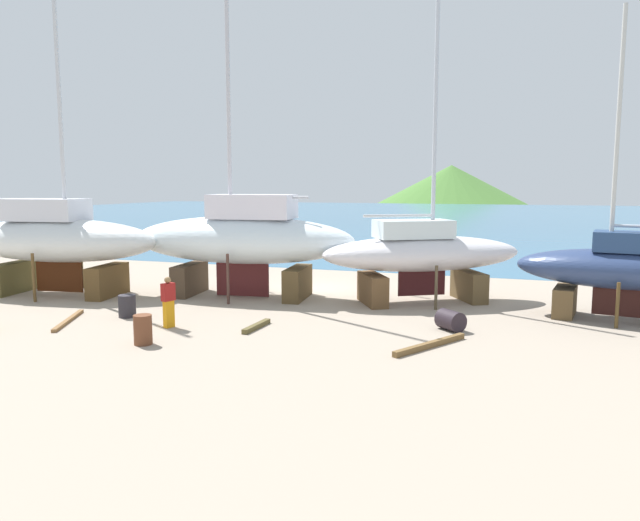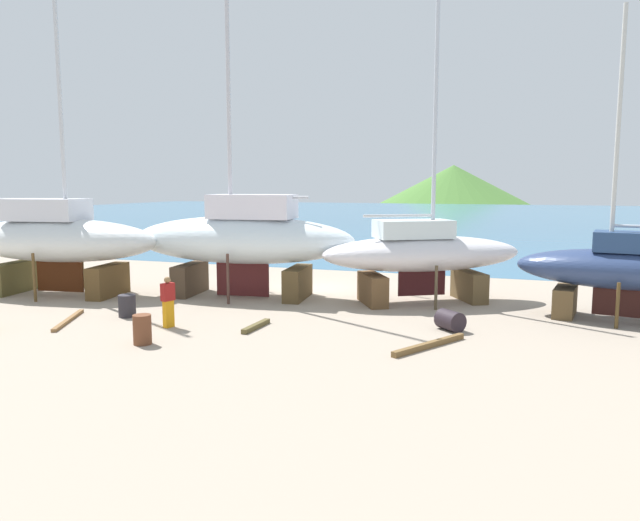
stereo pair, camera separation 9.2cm
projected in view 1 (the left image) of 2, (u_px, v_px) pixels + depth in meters
ground_plane at (255, 315)px, 21.93m from camera, size 47.54×47.54×0.00m
sea_water at (456, 217)px, 87.31m from camera, size 169.42×115.57×0.01m
headland_hill at (451, 198)px, 213.06m from camera, size 88.62×88.62×23.13m
sailboat_far_slipway at (243, 239)px, 25.24m from camera, size 10.07×4.19×16.72m
sailboat_small_center at (57, 240)px, 25.69m from camera, size 9.53×4.30×15.18m
sailboat_large_starboard at (421, 254)px, 24.08m from camera, size 8.60×6.60×11.96m
sailboat_mid_port at (621, 270)px, 20.82m from camera, size 7.27×3.40×10.83m
worker at (168, 301)px, 19.92m from camera, size 0.37×0.49×1.73m
barrel_tipped_left at (127, 306)px, 21.57m from camera, size 0.86×0.86×0.81m
barrel_blue_faded at (451, 320)px, 19.61m from camera, size 1.09×1.08×0.67m
barrel_tipped_center at (143, 330)px, 17.85m from camera, size 0.69×0.69×0.91m
timber_short_skew at (430, 345)px, 17.55m from camera, size 1.73×2.87×0.17m
timber_plank_near at (256, 326)px, 19.86m from camera, size 0.26×1.75×0.16m
timber_plank_far at (68, 320)px, 20.81m from camera, size 1.46×2.90×0.12m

